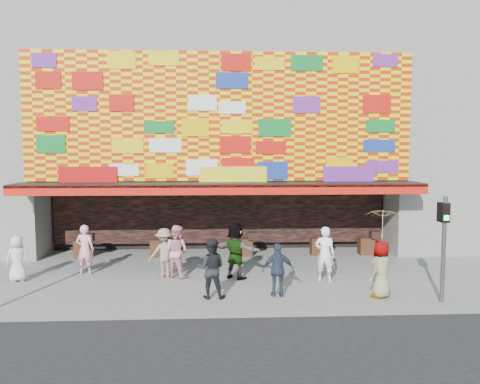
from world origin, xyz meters
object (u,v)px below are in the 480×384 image
(ped_b, at_px, (85,249))
(ped_c, at_px, (211,268))
(ped_e, at_px, (278,270))
(signal_right, at_px, (444,237))
(ped_i, at_px, (176,251))
(ped_h, at_px, (325,254))
(parasol, at_px, (383,225))
(ped_g, at_px, (381,269))
(ped_f, at_px, (236,251))
(ped_d, at_px, (164,253))
(ped_a, at_px, (18,258))

(ped_b, relative_size, ped_c, 0.99)
(ped_c, xyz_separation_m, ped_e, (1.96, 0.02, -0.08))
(signal_right, xyz_separation_m, ped_i, (-7.70, 3.02, -0.97))
(ped_h, bearing_deg, parasol, 146.27)
(ped_h, bearing_deg, ped_g, 146.27)
(ped_f, relative_size, parasol, 1.02)
(signal_right, relative_size, ped_h, 1.66)
(ped_h, distance_m, ped_i, 4.94)
(signal_right, height_order, ped_d, signal_right)
(ped_a, height_order, ped_c, ped_c)
(signal_right, distance_m, ped_c, 6.63)
(ped_h, distance_m, parasol, 2.49)
(ped_f, bearing_deg, ped_h, -152.64)
(ped_f, bearing_deg, ped_a, 36.10)
(ped_c, distance_m, ped_i, 2.57)
(ped_g, relative_size, parasol, 0.90)
(ped_e, relative_size, ped_h, 0.87)
(ped_a, distance_m, ped_g, 11.50)
(ped_b, xyz_separation_m, ped_e, (6.35, -2.83, -0.07))
(ped_d, bearing_deg, ped_b, -29.57)
(signal_right, relative_size, ped_d, 1.81)
(ped_g, bearing_deg, signal_right, 121.53)
(ped_c, bearing_deg, ped_d, -49.53)
(ped_i, bearing_deg, ped_h, -158.68)
(signal_right, height_order, ped_b, signal_right)
(ped_d, relative_size, ped_g, 1.00)
(ped_i, bearing_deg, signal_right, -171.60)
(ped_a, xyz_separation_m, ped_d, (4.73, 0.29, 0.07))
(ped_c, xyz_separation_m, ped_i, (-1.19, 2.28, 0.02))
(signal_right, xyz_separation_m, ped_h, (-2.81, 2.29, -0.96))
(ped_h, bearing_deg, ped_b, 11.75)
(ped_c, relative_size, ped_e, 1.10)
(ped_c, bearing_deg, ped_b, -27.15)
(ped_b, distance_m, ped_d, 2.83)
(ped_e, bearing_deg, ped_b, -25.39)
(ped_g, bearing_deg, parasol, 180.00)
(ped_c, height_order, ped_f, ped_f)
(ped_h, height_order, ped_i, ped_h)
(ped_a, distance_m, ped_b, 2.11)
(ped_c, bearing_deg, ped_f, -105.83)
(ped_h, bearing_deg, ped_d, 12.57)
(ped_a, distance_m, ped_f, 7.13)
(signal_right, bearing_deg, ped_g, 161.31)
(ped_g, height_order, parasol, parasol)
(ped_a, height_order, parasol, parasol)
(ped_c, distance_m, ped_d, 2.83)
(ped_a, bearing_deg, ped_h, 171.03)
(signal_right, distance_m, ped_b, 11.52)
(ped_d, bearing_deg, ped_f, 153.59)
(ped_c, bearing_deg, ped_h, -151.34)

